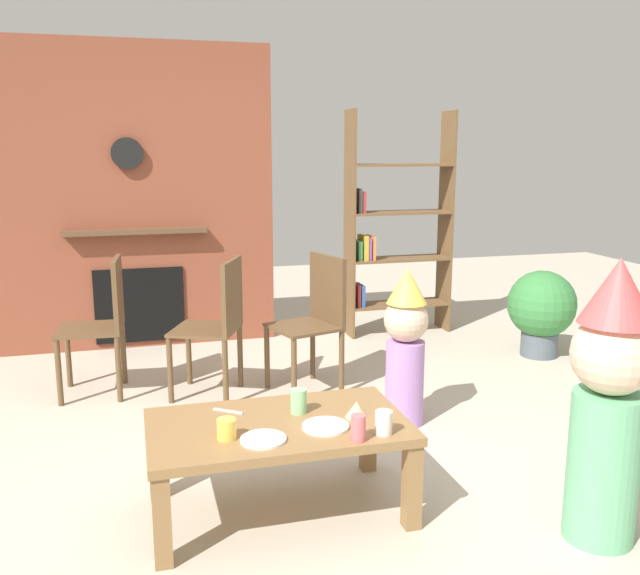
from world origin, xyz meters
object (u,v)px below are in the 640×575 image
Objects in this scene: paper_cup_near_left at (299,401)px; child_in_pink at (406,343)px; bookshelf at (392,233)px; dining_chair_middle at (219,319)px; birthday_cake_slice at (357,409)px; child_with_cone_hat at (609,395)px; dining_chair_right at (316,315)px; coffee_table at (278,436)px; paper_plate_rear at (263,439)px; paper_cup_center at (227,429)px; paper_cup_far_left at (384,423)px; paper_cup_near_right at (358,428)px; paper_plate_front at (326,426)px; dining_chair_left at (104,318)px; potted_plant_tall at (542,308)px.

child_in_pink reaches higher than paper_cup_near_left.
bookshelf reaches higher than dining_chair_middle.
birthday_cake_slice is 0.11× the size of child_in_pink.
child_in_pink is (-0.32, 1.34, -0.13)m from child_with_cone_hat.
bookshelf is 1.62m from dining_chair_right.
child_in_pink is (0.92, 0.78, 0.13)m from coffee_table.
dining_chair_right is at bearing 81.69° from birthday_cake_slice.
dining_chair_middle reaches higher than paper_plate_rear.
paper_cup_center is 0.65m from paper_cup_far_left.
dining_chair_right reaches higher than paper_cup_far_left.
paper_cup_center is (-0.51, 0.16, -0.01)m from paper_cup_near_right.
paper_plate_front is at bearing 119.88° from paper_cup_near_right.
child_in_pink is (0.80, 0.70, 0.02)m from paper_cup_near_left.
coffee_table is 0.23m from paper_plate_front.
paper_cup_near_left reaches higher than paper_cup_center.
dining_chair_left and dining_chair_middle have the same top height.
child_in_pink is 1.96m from dining_chair_left.
bookshelf reaches higher than child_in_pink.
paper_cup_near_left is 0.43m from paper_cup_far_left.
paper_plate_front is 2.02× the size of birthday_cake_slice.
potted_plant_tall is at bearing 37.00° from paper_plate_rear.
child_with_cone_hat is at bearing -21.22° from paper_cup_far_left.
dining_chair_middle is 1.00× the size of dining_chair_right.
birthday_cake_slice reaches higher than paper_plate_rear.
potted_plant_tall is (0.86, -0.96, -0.50)m from bookshelf.
child_with_cone_hat reaches higher than dining_chair_right.
birthday_cake_slice is at bearing -26.93° from paper_cup_near_left.
child_in_pink is at bearing 37.75° from paper_cup_center.
paper_cup_far_left is 0.11× the size of dining_chair_right.
dining_chair_right is at bearing 63.23° from paper_cup_center.
coffee_table is 1.94m from dining_chair_left.
paper_cup_center is 0.07× the size of child_with_cone_hat.
paper_cup_center reaches higher than paper_plate_rear.
child_with_cone_hat reaches higher than dining_chair_left.
potted_plant_tall reaches higher than paper_plate_front.
paper_cup_center is (-1.82, -2.82, -0.41)m from bookshelf.
paper_cup_center reaches higher than coffee_table.
dining_chair_right is (0.22, 1.53, 0.05)m from birthday_cake_slice.
child_with_cone_hat reaches higher than coffee_table.
potted_plant_tall is at bearing 171.70° from child_in_pink.
bookshelf reaches higher than potted_plant_tall.
child_in_pink is 0.79m from dining_chair_right.
potted_plant_tall is at bearing -93.37° from child_with_cone_hat.
paper_plate_rear is 1.40m from child_with_cone_hat.
child_in_pink reaches higher than coffee_table.
bookshelf is 2.05m from dining_chair_middle.
dining_chair_middle is at bearing 104.65° from paper_cup_far_left.
bookshelf is 3.27m from paper_cup_near_right.
paper_plate_rear is at bearing 172.42° from paper_cup_far_left.
paper_cup_far_left reaches higher than coffee_table.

